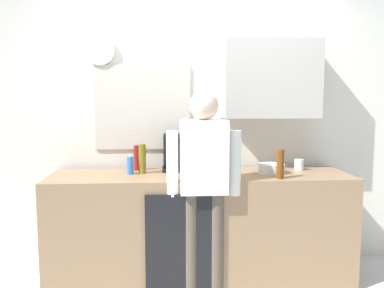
% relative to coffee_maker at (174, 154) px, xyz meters
% --- Properties ---
extents(kitchen_counter, '(2.51, 0.64, 0.91)m').
position_rel_coffee_maker_xyz_m(kitchen_counter, '(0.22, -0.20, -0.60)').
color(kitchen_counter, '#937251').
rests_on(kitchen_counter, ground_plane).
extents(dishwasher_panel, '(0.56, 0.02, 0.82)m').
position_rel_coffee_maker_xyz_m(dishwasher_panel, '(0.05, -0.53, -0.65)').
color(dishwasher_panel, black).
rests_on(dishwasher_panel, ground_plane).
extents(back_wall_assembly, '(4.11, 0.42, 2.60)m').
position_rel_coffee_maker_xyz_m(back_wall_assembly, '(0.30, 0.20, 0.31)').
color(back_wall_assembly, silver).
rests_on(back_wall_assembly, ground_plane).
extents(coffee_maker, '(0.20, 0.20, 0.33)m').
position_rel_coffee_maker_xyz_m(coffee_maker, '(0.00, 0.00, 0.00)').
color(coffee_maker, black).
rests_on(coffee_maker, kitchen_counter).
extents(bottle_amber_beer, '(0.06, 0.06, 0.23)m').
position_rel_coffee_maker_xyz_m(bottle_amber_beer, '(0.83, -0.42, -0.03)').
color(bottle_amber_beer, brown).
rests_on(bottle_amber_beer, kitchen_counter).
extents(bottle_olive_oil, '(0.06, 0.06, 0.25)m').
position_rel_coffee_maker_xyz_m(bottle_olive_oil, '(-0.27, -0.13, -0.02)').
color(bottle_olive_oil, olive).
rests_on(bottle_olive_oil, kitchen_counter).
extents(bottle_red_vinegar, '(0.06, 0.06, 0.22)m').
position_rel_coffee_maker_xyz_m(bottle_red_vinegar, '(-0.32, 0.04, -0.04)').
color(bottle_red_vinegar, maroon).
rests_on(bottle_red_vinegar, kitchen_counter).
extents(cup_white_mug, '(0.08, 0.08, 0.09)m').
position_rel_coffee_maker_xyz_m(cup_white_mug, '(1.11, -0.06, -0.10)').
color(cup_white_mug, white).
rests_on(cup_white_mug, kitchen_counter).
extents(mixing_bowl, '(0.22, 0.22, 0.08)m').
position_rel_coffee_maker_xyz_m(mixing_bowl, '(0.83, -0.19, -0.11)').
color(mixing_bowl, white).
rests_on(mixing_bowl, kitchen_counter).
extents(dish_soap, '(0.06, 0.06, 0.18)m').
position_rel_coffee_maker_xyz_m(dish_soap, '(-0.37, -0.16, -0.07)').
color(dish_soap, blue).
rests_on(dish_soap, kitchen_counter).
extents(storage_canister, '(0.14, 0.14, 0.17)m').
position_rel_coffee_maker_xyz_m(storage_canister, '(0.17, -0.29, -0.06)').
color(storage_canister, silver).
rests_on(storage_canister, kitchen_counter).
extents(person_at_sink, '(0.57, 0.22, 1.60)m').
position_rel_coffee_maker_xyz_m(person_at_sink, '(0.22, -0.50, -0.11)').
color(person_at_sink, brown).
rests_on(person_at_sink, ground_plane).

